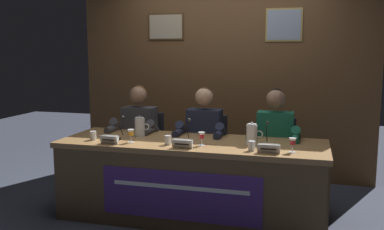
# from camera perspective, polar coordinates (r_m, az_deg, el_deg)

# --- Properties ---
(ground_plane) EXTENTS (12.00, 12.00, 0.00)m
(ground_plane) POSITION_cam_1_polar(r_m,az_deg,el_deg) (4.29, 0.00, -13.30)
(ground_plane) COLOR #383D4C
(wall_back_panelled) EXTENTS (3.72, 0.14, 2.60)m
(wall_back_panelled) POSITION_cam_1_polar(r_m,az_deg,el_deg) (5.45, 4.18, 5.41)
(wall_back_panelled) COLOR brown
(wall_back_panelled) RESTS_ON ground_plane
(conference_table) EXTENTS (2.52, 0.86, 0.75)m
(conference_table) POSITION_cam_1_polar(r_m,az_deg,el_deg) (4.04, -0.40, -7.18)
(conference_table) COLOR olive
(conference_table) RESTS_ON ground_plane
(chair_left) EXTENTS (0.44, 0.44, 0.90)m
(chair_left) POSITION_cam_1_polar(r_m,az_deg,el_deg) (4.95, -6.41, -5.12)
(chair_left) COLOR black
(chair_left) RESTS_ON ground_plane
(panelist_left) EXTENTS (0.51, 0.48, 1.23)m
(panelist_left) POSITION_cam_1_polar(r_m,az_deg,el_deg) (4.71, -7.36, -2.39)
(panelist_left) COLOR black
(panelist_left) RESTS_ON ground_plane
(nameplate_left) EXTENTS (0.17, 0.06, 0.08)m
(nameplate_left) POSITION_cam_1_polar(r_m,az_deg,el_deg) (4.01, -10.94, -3.24)
(nameplate_left) COLOR white
(nameplate_left) RESTS_ON conference_table
(juice_glass_left) EXTENTS (0.06, 0.06, 0.12)m
(juice_glass_left) POSITION_cam_1_polar(r_m,az_deg,el_deg) (4.04, -8.14, -2.43)
(juice_glass_left) COLOR white
(juice_glass_left) RESTS_ON conference_table
(water_cup_left) EXTENTS (0.06, 0.06, 0.08)m
(water_cup_left) POSITION_cam_1_polar(r_m,az_deg,el_deg) (4.23, -13.03, -2.73)
(water_cup_left) COLOR silver
(water_cup_left) RESTS_ON conference_table
(microphone_left) EXTENTS (0.06, 0.17, 0.22)m
(microphone_left) POSITION_cam_1_polar(r_m,az_deg,el_deg) (4.22, -9.65, -2.16)
(microphone_left) COLOR black
(microphone_left) RESTS_ON conference_table
(chair_center) EXTENTS (0.44, 0.44, 0.90)m
(chair_center) POSITION_cam_1_polar(r_m,az_deg,el_deg) (4.73, 1.98, -5.71)
(chair_center) COLOR black
(chair_center) RESTS_ON ground_plane
(panelist_center) EXTENTS (0.51, 0.48, 1.23)m
(panelist_center) POSITION_cam_1_polar(r_m,az_deg,el_deg) (4.48, 1.41, -2.88)
(panelist_center) COLOR black
(panelist_center) RESTS_ON ground_plane
(nameplate_center) EXTENTS (0.18, 0.06, 0.08)m
(nameplate_center) POSITION_cam_1_polar(r_m,az_deg,el_deg) (3.77, -1.33, -3.84)
(nameplate_center) COLOR white
(nameplate_center) RESTS_ON conference_table
(juice_glass_center) EXTENTS (0.06, 0.06, 0.12)m
(juice_glass_center) POSITION_cam_1_polar(r_m,az_deg,el_deg) (3.86, 1.30, -2.84)
(juice_glass_center) COLOR white
(juice_glass_center) RESTS_ON conference_table
(water_cup_center) EXTENTS (0.06, 0.06, 0.08)m
(water_cup_center) POSITION_cam_1_polar(r_m,az_deg,el_deg) (3.92, -3.23, -3.42)
(water_cup_center) COLOR silver
(water_cup_center) RESTS_ON conference_table
(microphone_center) EXTENTS (0.06, 0.17, 0.22)m
(microphone_center) POSITION_cam_1_polar(r_m,az_deg,el_deg) (4.01, -0.73, -2.60)
(microphone_center) COLOR black
(microphone_center) RESTS_ON conference_table
(chair_right) EXTENTS (0.44, 0.44, 0.90)m
(chair_right) POSITION_cam_1_polar(r_m,az_deg,el_deg) (4.62, 10.99, -6.20)
(chair_right) COLOR black
(chair_right) RESTS_ON ground_plane
(panelist_right) EXTENTS (0.51, 0.48, 1.23)m
(panelist_right) POSITION_cam_1_polar(r_m,az_deg,el_deg) (4.36, 10.89, -3.33)
(panelist_right) COLOR black
(panelist_right) RESTS_ON ground_plane
(nameplate_right) EXTENTS (0.19, 0.06, 0.08)m
(nameplate_right) POSITION_cam_1_polar(r_m,az_deg,el_deg) (3.64, 10.16, -4.43)
(nameplate_right) COLOR white
(nameplate_right) RESTS_ON conference_table
(juice_glass_right) EXTENTS (0.06, 0.06, 0.12)m
(juice_glass_right) POSITION_cam_1_polar(r_m,az_deg,el_deg) (3.70, 13.25, -3.57)
(juice_glass_right) COLOR white
(juice_glass_right) RESTS_ON conference_table
(water_cup_right) EXTENTS (0.06, 0.06, 0.08)m
(water_cup_right) POSITION_cam_1_polar(r_m,az_deg,el_deg) (3.71, 7.94, -4.16)
(water_cup_right) COLOR silver
(water_cup_right) RESTS_ON conference_table
(microphone_right) EXTENTS (0.06, 0.17, 0.22)m
(microphone_right) POSITION_cam_1_polar(r_m,az_deg,el_deg) (3.90, 9.86, -3.03)
(microphone_right) COLOR black
(microphone_right) RESTS_ON conference_table
(water_pitcher_left_side) EXTENTS (0.15, 0.10, 0.21)m
(water_pitcher_left_side) POSITION_cam_1_polar(r_m,az_deg,el_deg) (4.32, -6.94, -1.58)
(water_pitcher_left_side) COLOR silver
(water_pitcher_left_side) RESTS_ON conference_table
(water_pitcher_right_side) EXTENTS (0.15, 0.10, 0.21)m
(water_pitcher_right_side) POSITION_cam_1_polar(r_m,az_deg,el_deg) (3.95, 7.98, -2.55)
(water_pitcher_right_side) COLOR silver
(water_pitcher_right_side) RESTS_ON conference_table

